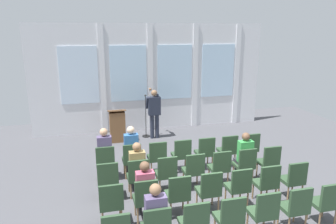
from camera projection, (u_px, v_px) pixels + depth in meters
ground_plane at (206, 208)px, 6.77m from camera, size 15.28×15.28×0.00m
rear_partition at (153, 77)px, 11.77m from camera, size 8.80×0.14×3.99m
speaker at (154, 110)px, 10.96m from camera, size 0.50×0.69×1.74m
mic_stand at (146, 128)px, 11.25m from camera, size 0.28×0.28×1.55m
lectern at (117, 126)px, 10.74m from camera, size 0.60×0.48×1.16m
chair_r0_c0 at (105, 161)px, 7.93m from camera, size 0.46×0.44×0.94m
audience_r0_c0 at (105, 151)px, 7.94m from camera, size 0.36×0.39×1.38m
chair_r0_c1 at (132, 158)px, 8.09m from camera, size 0.46×0.44×0.94m
audience_r0_c1 at (131, 149)px, 8.10m from camera, size 0.36×0.39×1.38m
chair_r0_c2 at (157, 155)px, 8.25m from camera, size 0.46×0.44×0.94m
chair_r0_c3 at (182, 153)px, 8.41m from camera, size 0.46×0.44×0.94m
chair_r0_c4 at (205, 151)px, 8.57m from camera, size 0.46×0.44×0.94m
chair_r0_c5 at (228, 149)px, 8.73m from camera, size 0.46×0.44×0.94m
chair_r0_c6 at (250, 146)px, 8.89m from camera, size 0.46×0.44×0.94m
chair_r1_c0 at (108, 178)px, 6.98m from camera, size 0.46×0.44×0.94m
chair_r1_c1 at (138, 175)px, 7.15m from camera, size 0.46×0.44×0.94m
audience_r1_c1 at (137, 166)px, 7.17m from camera, size 0.36×0.39×1.31m
chair_r1_c2 at (166, 172)px, 7.31m from camera, size 0.46×0.44×0.94m
chair_r1_c3 at (194, 169)px, 7.47m from camera, size 0.46×0.44×0.94m
chair_r1_c4 at (220, 166)px, 7.63m from camera, size 0.46×0.44×0.94m
chair_r1_c5 at (245, 163)px, 7.79m from camera, size 0.46×0.44×0.94m
audience_r1_c5 at (244, 154)px, 7.81m from camera, size 0.36×0.39×1.32m
chair_r1_c6 at (269, 160)px, 7.95m from camera, size 0.46×0.44×0.94m
chair_r2_c0 at (111, 201)px, 6.04m from camera, size 0.46×0.44×0.94m
chair_r2_c1 at (146, 197)px, 6.20m from camera, size 0.46×0.44×0.94m
audience_r2_c1 at (145, 187)px, 6.23m from camera, size 0.36×0.39×1.28m
chair_r2_c2 at (178, 193)px, 6.36m from camera, size 0.46×0.44×0.94m
chair_r2_c3 at (209, 189)px, 6.52m from camera, size 0.46×0.44×0.94m
chair_r2_c4 at (239, 185)px, 6.68m from camera, size 0.46×0.44×0.94m
chair_r2_c5 at (267, 181)px, 6.84m from camera, size 0.46×0.44×0.94m
chair_r2_c6 at (294, 178)px, 7.00m from camera, size 0.46×0.44×0.94m
audience_r3_c1 at (155, 214)px, 5.28m from camera, size 0.36×0.39×1.31m
chair_r3_c2 at (194, 221)px, 5.42m from camera, size 0.46×0.44×0.94m
chair_r3_c3 at (230, 216)px, 5.58m from camera, size 0.46×0.44×0.94m
chair_r3_c4 at (264, 211)px, 5.74m from camera, size 0.46×0.44×0.94m
chair_r3_c5 at (296, 206)px, 5.90m from camera, size 0.46×0.44×0.94m
chair_r3_c6 at (326, 201)px, 6.06m from camera, size 0.46×0.44×0.94m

